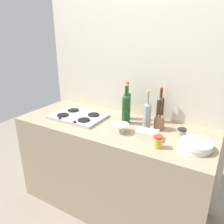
{
  "coord_description": "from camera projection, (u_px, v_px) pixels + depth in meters",
  "views": [
    {
      "loc": [
        0.91,
        -1.56,
        1.68
      ],
      "look_at": [
        0.0,
        0.0,
        1.02
      ],
      "focal_mm": 34.69,
      "sensor_mm": 36.0,
      "label": 1
    }
  ],
  "objects": [
    {
      "name": "butter_dish",
      "position": [
        147.0,
        134.0,
        1.7
      ],
      "size": [
        0.18,
        0.13,
        0.07
      ],
      "primitive_type": "cube",
      "rotation": [
        0.0,
        0.0,
        0.15
      ],
      "color": "white",
      "rests_on": "counter_block"
    },
    {
      "name": "backsplash_panel",
      "position": [
        131.0,
        93.0,
        2.2
      ],
      "size": [
        1.9,
        0.06,
        2.22
      ],
      "primitive_type": "cube",
      "color": "beige",
      "rests_on": "ground"
    },
    {
      "name": "mixing_bowl",
      "position": [
        121.0,
        128.0,
        1.8
      ],
      "size": [
        0.15,
        0.15,
        0.07
      ],
      "color": "white",
      "rests_on": "counter_block"
    },
    {
      "name": "wine_bottle_leftmost",
      "position": [
        147.0,
        116.0,
        1.82
      ],
      "size": [
        0.06,
        0.06,
        0.34
      ],
      "color": "gray",
      "rests_on": "counter_block"
    },
    {
      "name": "wine_bottle_mid_left",
      "position": [
        160.0,
        109.0,
        1.98
      ],
      "size": [
        0.07,
        0.07,
        0.33
      ],
      "color": "#472314",
      "rests_on": "counter_block"
    },
    {
      "name": "condiment_jar_rear",
      "position": [
        182.0,
        133.0,
        1.7
      ],
      "size": [
        0.07,
        0.07,
        0.08
      ],
      "color": "#9E998C",
      "rests_on": "counter_block"
    },
    {
      "name": "ground_plane",
      "position": [
        112.0,
        203.0,
        2.28
      ],
      "size": [
        6.0,
        6.0,
        0.0
      ],
      "primitive_type": "plane",
      "color": "gray",
      "rests_on": "ground"
    },
    {
      "name": "counter_block",
      "position": [
        112.0,
        166.0,
        2.12
      ],
      "size": [
        1.8,
        0.7,
        0.9
      ],
      "primitive_type": "cube",
      "color": "tan",
      "rests_on": "ground"
    },
    {
      "name": "plate_stack",
      "position": [
        195.0,
        145.0,
        1.54
      ],
      "size": [
        0.24,
        0.24,
        0.05
      ],
      "color": "white",
      "rests_on": "counter_block"
    },
    {
      "name": "wine_bottle_mid_right",
      "position": [
        127.0,
        104.0,
        2.05
      ],
      "size": [
        0.07,
        0.07,
        0.36
      ],
      "color": "#19471E",
      "rests_on": "counter_block"
    },
    {
      "name": "wine_bottle_rightmost",
      "position": [
        126.0,
        108.0,
        1.95
      ],
      "size": [
        0.07,
        0.07,
        0.37
      ],
      "color": "#19471E",
      "rests_on": "counter_block"
    },
    {
      "name": "utensil_crock",
      "position": [
        159.0,
        122.0,
        1.86
      ],
      "size": [
        0.09,
        0.09,
        0.28
      ],
      "color": "#996B4C",
      "rests_on": "counter_block"
    },
    {
      "name": "condiment_jar_front",
      "position": [
        158.0,
        141.0,
        1.56
      ],
      "size": [
        0.07,
        0.07,
        0.09
      ],
      "color": "gold",
      "rests_on": "counter_block"
    },
    {
      "name": "stovetop_hob",
      "position": [
        78.0,
        116.0,
        2.12
      ],
      "size": [
        0.51,
        0.35,
        0.04
      ],
      "color": "#B2B2B7",
      "rests_on": "counter_block"
    }
  ]
}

